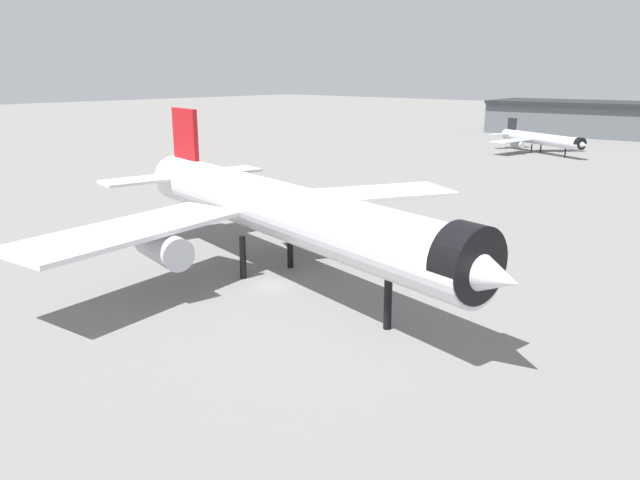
# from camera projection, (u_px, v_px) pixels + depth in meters

# --- Properties ---
(ground) EXTENTS (900.00, 900.00, 0.00)m
(ground) POSITION_uv_depth(u_px,v_px,m) (270.00, 285.00, 69.15)
(ground) COLOR slate
(airliner_near_gate) EXTENTS (64.36, 57.94, 18.57)m
(airliner_near_gate) POSITION_uv_depth(u_px,v_px,m) (278.00, 210.00, 69.38)
(airliner_near_gate) COLOR white
(airliner_near_gate) RESTS_ON ground
(airliner_far_taxiway) EXTENTS (33.82, 30.43, 9.61)m
(airliner_far_taxiway) POSITION_uv_depth(u_px,v_px,m) (540.00, 139.00, 180.94)
(airliner_far_taxiway) COLOR silver
(airliner_far_taxiway) RESTS_ON ground
(baggage_tug_wing) EXTENTS (2.05, 3.29, 1.85)m
(baggage_tug_wing) POSITION_uv_depth(u_px,v_px,m) (288.00, 205.00, 106.16)
(baggage_tug_wing) COLOR black
(baggage_tug_wing) RESTS_ON ground
(traffic_cone_near_nose) EXTENTS (0.61, 0.61, 0.77)m
(traffic_cone_near_nose) POSITION_uv_depth(u_px,v_px,m) (197.00, 214.00, 102.24)
(traffic_cone_near_nose) COLOR #F2600C
(traffic_cone_near_nose) RESTS_ON ground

